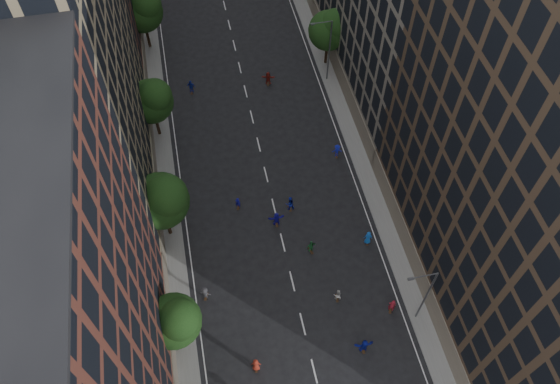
# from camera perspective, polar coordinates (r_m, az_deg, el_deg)

# --- Properties ---
(ground) EXTENTS (240.00, 240.00, 0.00)m
(ground) POSITION_cam_1_polar(r_m,az_deg,el_deg) (66.76, -2.88, 7.54)
(ground) COLOR black
(ground) RESTS_ON ground
(sidewalk_left) EXTENTS (4.00, 105.00, 0.15)m
(sidewalk_left) POSITION_cam_1_polar(r_m,az_deg,el_deg) (71.97, -13.56, 10.22)
(sidewalk_left) COLOR slate
(sidewalk_left) RESTS_ON ground
(sidewalk_right) EXTENTS (4.00, 105.00, 0.15)m
(sidewalk_right) POSITION_cam_1_polar(r_m,az_deg,el_deg) (73.98, 5.48, 13.13)
(sidewalk_right) COLOR slate
(sidewalk_right) RESTS_ON ground
(bldg_left_a) EXTENTS (14.00, 22.00, 30.00)m
(bldg_left_a) POSITION_cam_1_polar(r_m,az_deg,el_deg) (39.63, -24.39, -12.95)
(bldg_left_a) COLOR #5A2C22
(bldg_left_a) RESTS_ON ground
(bldg_left_b) EXTENTS (14.00, 26.00, 34.00)m
(bldg_left_b) POSITION_cam_1_polar(r_m,az_deg,el_deg) (52.81, -23.90, 12.49)
(bldg_left_b) COLOR #877758
(bldg_left_b) RESTS_ON ground
(tree_left_1) EXTENTS (4.80, 4.80, 8.21)m
(tree_left_1) POSITION_cam_1_polar(r_m,az_deg,el_deg) (47.50, -10.88, -13.06)
(tree_left_1) COLOR black
(tree_left_1) RESTS_ON ground
(tree_left_2) EXTENTS (5.60, 5.60, 9.45)m
(tree_left_2) POSITION_cam_1_polar(r_m,az_deg,el_deg) (52.78, -12.22, -0.77)
(tree_left_2) COLOR black
(tree_left_2) RESTS_ON ground
(tree_left_3) EXTENTS (5.00, 5.00, 8.58)m
(tree_left_3) POSITION_cam_1_polar(r_m,az_deg,el_deg) (62.42, -13.21, 9.37)
(tree_left_3) COLOR black
(tree_left_3) RESTS_ON ground
(tree_left_4) EXTENTS (5.40, 5.40, 9.08)m
(tree_left_4) POSITION_cam_1_polar(r_m,az_deg,el_deg) (74.61, -14.16, 18.02)
(tree_left_4) COLOR black
(tree_left_4) RESTS_ON ground
(tree_right_a) EXTENTS (5.00, 5.00, 8.39)m
(tree_right_a) POSITION_cam_1_polar(r_m,az_deg,el_deg) (70.55, 5.26, 16.63)
(tree_right_a) COLOR black
(tree_right_a) RESTS_ON ground
(streetlamp_near) EXTENTS (2.64, 0.22, 9.06)m
(streetlamp_near) POSITION_cam_1_polar(r_m,az_deg,el_deg) (49.69, 14.91, -10.26)
(streetlamp_near) COLOR #595B60
(streetlamp_near) RESTS_ON ground
(streetlamp_far) EXTENTS (2.64, 0.22, 9.06)m
(streetlamp_far) POSITION_cam_1_polar(r_m,az_deg,el_deg) (68.47, 5.02, 14.79)
(streetlamp_far) COLOR #595B60
(streetlamp_far) RESTS_ON ground
(skater_5) EXTENTS (1.78, 0.61, 1.90)m
(skater_5) POSITION_cam_1_polar(r_m,az_deg,el_deg) (51.37, 8.77, -15.61)
(skater_5) COLOR #131C9C
(skater_5) RESTS_ON ground
(skater_6) EXTENTS (0.98, 0.73, 1.82)m
(skater_6) POSITION_cam_1_polar(r_m,az_deg,el_deg) (50.35, -2.53, -17.60)
(skater_6) COLOR #A02A1A
(skater_6) RESTS_ON ground
(skater_7) EXTENTS (0.82, 0.70, 1.91)m
(skater_7) POSITION_cam_1_polar(r_m,az_deg,el_deg) (53.28, 11.62, -11.55)
(skater_7) COLOR maroon
(skater_7) RESTS_ON ground
(skater_8) EXTENTS (0.83, 0.69, 1.55)m
(skater_8) POSITION_cam_1_polar(r_m,az_deg,el_deg) (53.15, 6.03, -10.65)
(skater_8) COLOR silver
(skater_8) RESTS_ON ground
(skater_9) EXTENTS (1.18, 0.97, 1.59)m
(skater_9) POSITION_cam_1_polar(r_m,az_deg,el_deg) (53.40, -7.81, -10.44)
(skater_9) COLOR #3E3D42
(skater_9) RESTS_ON ground
(skater_10) EXTENTS (1.11, 0.65, 1.78)m
(skater_10) POSITION_cam_1_polar(r_m,az_deg,el_deg) (55.24, 3.27, -5.72)
(skater_10) COLOR #1E6630
(skater_10) RESTS_ON ground
(skater_11) EXTENTS (1.72, 0.58, 1.85)m
(skater_11) POSITION_cam_1_polar(r_m,az_deg,el_deg) (56.80, -0.37, -2.86)
(skater_11) COLOR #1A14A8
(skater_11) RESTS_ON ground
(skater_12) EXTENTS (0.98, 0.75, 1.78)m
(skater_12) POSITION_cam_1_polar(r_m,az_deg,el_deg) (56.38, 9.17, -4.75)
(skater_12) COLOR #1652B3
(skater_12) RESTS_ON ground
(skater_13) EXTENTS (0.64, 0.52, 1.53)m
(skater_13) POSITION_cam_1_polar(r_m,az_deg,el_deg) (58.30, -4.42, -1.13)
(skater_13) COLOR #12118F
(skater_13) RESTS_ON ground
(skater_14) EXTENTS (0.97, 0.78, 1.92)m
(skater_14) POSITION_cam_1_polar(r_m,az_deg,el_deg) (57.84, 1.03, -1.22)
(skater_14) COLOR #121D96
(skater_14) RESTS_ON ground
(skater_15) EXTENTS (1.21, 0.82, 1.73)m
(skater_15) POSITION_cam_1_polar(r_m,az_deg,el_deg) (62.66, 5.97, 4.30)
(skater_15) COLOR #151DB1
(skater_15) RESTS_ON ground
(skater_16) EXTENTS (1.18, 0.80, 1.86)m
(skater_16) POSITION_cam_1_polar(r_m,az_deg,el_deg) (70.20, -9.26, 10.78)
(skater_16) COLOR #152BAE
(skater_16) RESTS_ON ground
(skater_17) EXTENTS (1.78, 0.97, 1.83)m
(skater_17) POSITION_cam_1_polar(r_m,az_deg,el_deg) (70.45, -1.24, 11.77)
(skater_17) COLOR maroon
(skater_17) RESTS_ON ground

